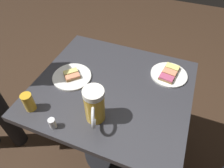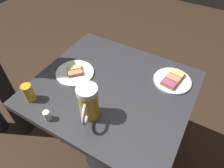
% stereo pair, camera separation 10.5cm
% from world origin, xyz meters
% --- Properties ---
extents(ground_plane, '(6.00, 6.00, 0.00)m').
position_xyz_m(ground_plane, '(0.00, 0.00, 0.00)').
color(ground_plane, '#382619').
extents(cafe_table, '(0.83, 0.74, 0.75)m').
position_xyz_m(cafe_table, '(0.00, 0.00, 0.59)').
color(cafe_table, black).
rests_on(cafe_table, ground_plane).
extents(plate_near, '(0.20, 0.20, 0.03)m').
position_xyz_m(plate_near, '(0.27, 0.20, 0.76)').
color(plate_near, white).
rests_on(plate_near, cafe_table).
extents(plate_far, '(0.22, 0.22, 0.03)m').
position_xyz_m(plate_far, '(-0.23, -0.02, 0.76)').
color(plate_far, white).
rests_on(plate_far, cafe_table).
extents(beer_mug, '(0.09, 0.15, 0.18)m').
position_xyz_m(beer_mug, '(-0.00, -0.21, 0.84)').
color(beer_mug, gold).
rests_on(beer_mug, cafe_table).
extents(beer_glass_small, '(0.05, 0.05, 0.10)m').
position_xyz_m(beer_glass_small, '(-0.31, -0.28, 0.80)').
color(beer_glass_small, gold).
rests_on(beer_glass_small, cafe_table).
extents(salt_shaker, '(0.03, 0.03, 0.05)m').
position_xyz_m(salt_shaker, '(-0.15, -0.32, 0.77)').
color(salt_shaker, silver).
rests_on(salt_shaker, cafe_table).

